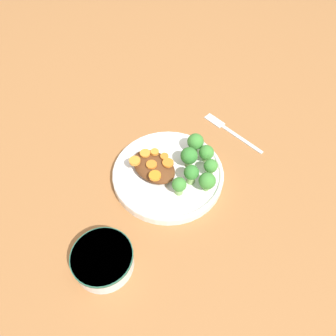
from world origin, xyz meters
TOP-DOWN VIEW (x-y plane):
  - ground_plane at (0.00, 0.00)m, footprint 4.00×4.00m
  - plate at (0.00, 0.00)m, footprint 0.26×0.26m
  - dip_bowl at (-0.07, 0.24)m, footprint 0.12×0.12m
  - stew_mound at (0.03, 0.02)m, footprint 0.12×0.08m
  - broccoli_floret_0 at (-0.06, -0.02)m, footprint 0.03×0.03m
  - broccoli_floret_1 at (-0.06, 0.02)m, footprint 0.03×0.03m
  - broccoli_floret_2 at (-0.02, -0.05)m, footprint 0.04×0.04m
  - broccoli_floret_3 at (-0.10, -0.03)m, footprint 0.04×0.04m
  - broccoli_floret_4 at (0.00, -0.09)m, footprint 0.04×0.04m
  - broccoli_floret_5 at (-0.04, -0.09)m, footprint 0.04×0.04m
  - broccoli_floret_6 at (-0.07, -0.06)m, footprint 0.03×0.03m
  - carrot_slice_0 at (0.06, 0.02)m, footprint 0.02×0.02m
  - carrot_slice_1 at (-0.01, 0.05)m, footprint 0.03×0.03m
  - carrot_slice_2 at (0.02, 0.03)m, footprint 0.02×0.02m
  - carrot_slice_3 at (-0.00, 0.00)m, footprint 0.03×0.03m
  - carrot_slice_4 at (0.06, 0.05)m, footprint 0.03×0.03m
  - carrot_slice_5 at (0.04, -0.00)m, footprint 0.02×0.02m
  - carrot_slice_6 at (0.02, -0.01)m, footprint 0.02×0.02m
  - fork at (0.00, -0.23)m, footprint 0.19×0.03m

SIDE VIEW (x-z plane):
  - ground_plane at x=0.00m, z-range 0.00..0.00m
  - fork at x=0.00m, z-range 0.00..0.01m
  - plate at x=0.00m, z-range 0.00..0.03m
  - dip_bowl at x=-0.07m, z-range 0.00..0.05m
  - stew_mound at x=0.03m, z-range 0.02..0.05m
  - broccoli_floret_5 at x=-0.04m, z-range 0.02..0.07m
  - broccoli_floret_1 at x=-0.06m, z-range 0.02..0.07m
  - broccoli_floret_6 at x=-0.07m, z-range 0.03..0.07m
  - broccoli_floret_0 at x=-0.06m, z-range 0.02..0.08m
  - broccoli_floret_3 at x=-0.10m, z-range 0.03..0.08m
  - broccoli_floret_2 at x=-0.02m, z-range 0.03..0.08m
  - broccoli_floret_4 at x=0.00m, z-range 0.03..0.08m
  - carrot_slice_6 at x=0.02m, z-range 0.05..0.06m
  - carrot_slice_0 at x=0.06m, z-range 0.05..0.06m
  - carrot_slice_3 at x=0.00m, z-range 0.05..0.06m
  - carrot_slice_2 at x=0.02m, z-range 0.05..0.06m
  - carrot_slice_1 at x=-0.01m, z-range 0.05..0.06m
  - carrot_slice_5 at x=0.04m, z-range 0.05..0.06m
  - carrot_slice_4 at x=0.06m, z-range 0.05..0.06m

